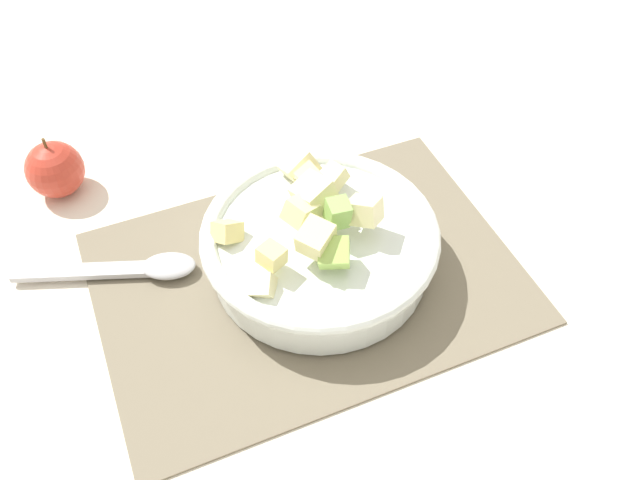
# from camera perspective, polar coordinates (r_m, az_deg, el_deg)

# --- Properties ---
(ground_plane) EXTENTS (2.40, 2.40, 0.00)m
(ground_plane) POSITION_cam_1_polar(r_m,az_deg,el_deg) (0.71, -1.03, -3.22)
(ground_plane) COLOR silver
(placemat) EXTENTS (0.43, 0.31, 0.01)m
(placemat) POSITION_cam_1_polar(r_m,az_deg,el_deg) (0.71, -1.03, -3.07)
(placemat) COLOR #756B56
(placemat) RESTS_ON ground_plane
(salad_bowl) EXTENTS (0.24, 0.24, 0.10)m
(salad_bowl) POSITION_cam_1_polar(r_m,az_deg,el_deg) (0.69, -0.04, -0.26)
(salad_bowl) COLOR white
(salad_bowl) RESTS_ON placemat
(serving_spoon) EXTENTS (0.19, 0.09, 0.01)m
(serving_spoon) POSITION_cam_1_polar(r_m,az_deg,el_deg) (0.73, -15.39, -2.31)
(serving_spoon) COLOR #B7B7BC
(serving_spoon) RESTS_ON placemat
(whole_apple) EXTENTS (0.07, 0.07, 0.08)m
(whole_apple) POSITION_cam_1_polar(r_m,az_deg,el_deg) (0.84, -21.49, 5.58)
(whole_apple) COLOR #BC3828
(whole_apple) RESTS_ON ground_plane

